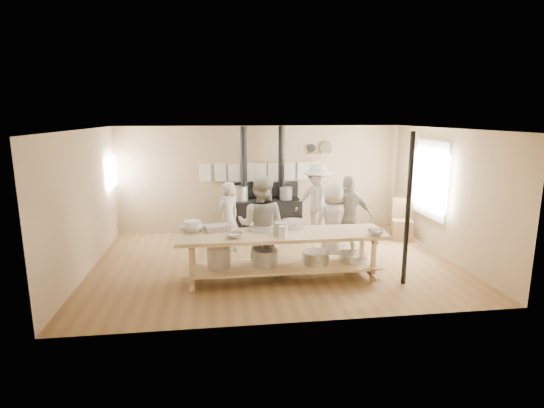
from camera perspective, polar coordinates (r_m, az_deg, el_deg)
name	(u,v)px	position (r m, az deg, el deg)	size (l,w,h in m)	color
ground	(275,262)	(8.46, 0.42, -7.84)	(7.00, 7.00, 0.00)	brown
room_shell	(275,181)	(8.06, 0.43, 3.10)	(7.00, 7.00, 7.00)	tan
window_right	(431,179)	(9.73, 20.61, 3.12)	(0.09, 1.50, 1.65)	beige
left_opening	(112,172)	(10.24, -20.77, 4.07)	(0.00, 0.90, 0.90)	white
stove	(263,213)	(10.33, -1.24, -1.18)	(1.90, 0.75, 2.60)	black
towel_rail	(262,169)	(10.43, -1.40, 4.67)	(3.00, 0.04, 0.47)	tan
back_wall_shelf	(320,150)	(10.67, 6.48, 7.23)	(0.63, 0.14, 0.32)	tan
prep_table	(282,251)	(7.45, 1.32, -6.38)	(3.60, 0.90, 0.85)	tan
support_post	(408,210)	(7.42, 17.81, -0.78)	(0.08, 0.08, 2.60)	black
cook_far_left	(228,218)	(8.89, -5.98, -1.83)	(0.55, 0.36, 1.52)	#B1AA9D
cook_left	(261,225)	(7.64, -1.47, -2.89)	(0.88, 0.69, 1.81)	#B1AA9D
cook_center	(333,221)	(8.58, 8.21, -2.29)	(0.75, 0.49, 1.54)	#B1AA9D
cook_right	(348,217)	(8.71, 10.23, -1.70)	(0.98, 0.41, 1.67)	#B1AA9D
cook_by_window	(317,201)	(9.98, 6.10, 0.38)	(1.13, 0.65, 1.76)	#B1AA9D
chair	(402,228)	(10.35, 17.08, -3.06)	(0.56, 0.56, 0.95)	brown
bowl_white_a	(192,228)	(7.59, -10.66, -3.25)	(0.42, 0.42, 0.10)	white
bowl_steel_a	(234,235)	(7.09, -5.11, -4.20)	(0.28, 0.28, 0.09)	silver
bowl_white_b	(259,226)	(7.61, -1.70, -3.00)	(0.41, 0.41, 0.10)	white
bowl_steel_b	(375,233)	(7.43, 13.73, -3.76)	(0.28, 0.28, 0.09)	silver
roasting_pan	(217,228)	(7.57, -7.39, -3.18)	(0.44, 0.29, 0.10)	#B2B2B7
mixing_bowl_large	(293,224)	(7.69, 2.77, -2.71)	(0.43, 0.43, 0.14)	silver
bucket_galv	(281,229)	(7.19, 1.16, -3.35)	(0.25, 0.25, 0.23)	gray
deep_bowl_enamel	(192,226)	(7.57, -10.67, -2.94)	(0.30, 0.30, 0.19)	white
pitcher	(283,232)	(7.00, 1.44, -3.82)	(0.14, 0.14, 0.22)	white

